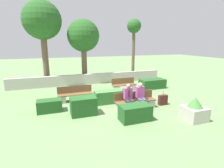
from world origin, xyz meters
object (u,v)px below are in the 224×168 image
Objects in this scene: person_seated_man at (129,96)px; planter_corner_left at (194,110)px; tree_center_left at (83,37)px; bench_front at (135,102)px; tree_leftmost at (42,22)px; bench_left_side at (75,95)px; bench_right_side at (124,86)px; tree_center_right at (134,30)px; person_seated_woman at (141,95)px; suitcase at (163,100)px.

person_seated_man is 2.84m from planter_corner_left.
tree_center_left is at bearing 96.66° from person_seated_man.
bench_front is 8.93m from tree_leftmost.
planter_corner_left is at bearing -40.74° from person_seated_man.
bench_left_side is 3.18m from person_seated_man.
person_seated_man is 8.68m from tree_leftmost.
bench_front is 0.42× the size of tree_center_left.
bench_right_side is 1.67× the size of planter_corner_left.
bench_left_side and bench_right_side have the same top height.
tree_leftmost is (-5.82, 8.67, 4.18)m from planter_corner_left.
tree_center_left is 0.96× the size of tree_center_right.
bench_left_side is at bearing -142.01° from tree_center_right.
person_seated_woman is 7.51m from tree_center_left.
bench_right_side is 1.26× the size of person_seated_woman.
tree_center_right reaches higher than suitcase.
tree_leftmost reaches higher than planter_corner_left.
bench_front is 2.85× the size of suitcase.
tree_center_right is at bearing -0.97° from tree_leftmost.
bench_right_side is 0.33× the size of tree_center_left.
bench_left_side is at bearing 140.74° from bench_front.
person_seated_woman reaches higher than bench_right_side.
bench_right_side is at bearing -35.23° from tree_leftmost.
planter_corner_left is 9.43m from tree_center_right.
suitcase is at bearing -49.75° from tree_leftmost.
tree_center_left is at bearing 178.99° from tree_center_right.
bench_front is at bearing -110.03° from bench_right_side.
bench_left_side is at bearing 136.46° from planter_corner_left.
tree_leftmost is at bearing 118.31° from person_seated_man.
bench_front is 0.34× the size of tree_leftmost.
person_seated_woman is (2.82, -2.27, 0.39)m from bench_left_side.
bench_left_side is 0.31× the size of tree_leftmost.
bench_front is 2.64m from planter_corner_left.
tree_leftmost is (-4.89, 3.45, 4.30)m from bench_right_side.
suitcase is 0.15× the size of tree_center_left.
bench_right_side is 3.44m from person_seated_woman.
tree_center_right is at bearing 64.87° from bench_front.
tree_center_right is at bearing 66.93° from person_seated_woman.
person_seated_man is 1.78× the size of suitcase.
bench_front is 1.58m from suitcase.
tree_center_left is at bearing 112.74° from suitcase.
tree_center_left is (2.88, -0.05, -1.00)m from tree_leftmost.
tree_center_right is (5.68, 4.44, 3.84)m from bench_left_side.
tree_center_right reaches higher than bench_right_side.
person_seated_woman is 1.44m from suitcase.
planter_corner_left is at bearing -98.96° from tree_center_right.
tree_center_left is at bearing -0.93° from tree_leftmost.
bench_front is 0.41× the size of tree_center_right.
person_seated_man is at bearing -117.51° from tree_center_right.
person_seated_woman reaches higher than suitcase.
planter_corner_left reaches higher than bench_left_side.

